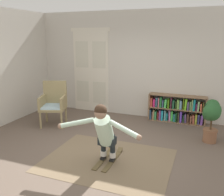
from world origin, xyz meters
TOP-DOWN VIEW (x-y plane):
  - ground_plane at (0.00, 0.00)m, footprint 7.20×7.20m
  - back_wall at (0.00, 2.60)m, footprint 6.00×0.10m
  - double_door at (-1.42, 2.54)m, footprint 1.22×0.05m
  - rug at (0.23, -0.21)m, footprint 2.27×1.76m
  - bookshelf at (1.12, 2.39)m, footprint 1.47×0.30m
  - wicker_chair at (-1.78, 1.09)m, footprint 0.77×0.77m
  - potted_plant at (1.95, 1.30)m, footprint 0.37×0.51m
  - skis_pair at (0.23, -0.18)m, footprint 0.27×0.88m
  - person_skier at (0.23, -0.39)m, footprint 1.46×0.60m

SIDE VIEW (x-z plane):
  - ground_plane at x=0.00m, z-range 0.00..0.00m
  - rug at x=0.23m, z-range 0.00..0.01m
  - skis_pair at x=0.23m, z-range -0.01..0.06m
  - bookshelf at x=1.12m, z-range -0.03..0.70m
  - wicker_chair at x=-1.78m, z-range 0.03..1.13m
  - potted_plant at x=1.95m, z-range 0.15..1.07m
  - person_skier at x=0.23m, z-range 0.13..1.20m
  - double_door at x=-1.42m, z-range 0.01..2.46m
  - back_wall at x=0.00m, z-range 0.00..2.90m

